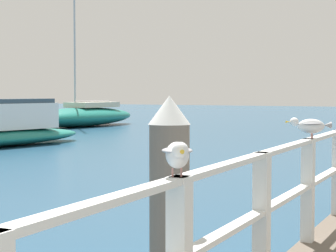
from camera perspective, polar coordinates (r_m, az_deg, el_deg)
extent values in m
cube|color=silver|center=(5.04, 8.67, -8.45)|extent=(0.12, 0.12, 1.06)
cube|color=silver|center=(6.50, 12.83, -5.84)|extent=(0.12, 0.12, 1.06)
cylinder|color=#6B6056|center=(4.38, 0.13, -11.30)|extent=(0.28, 0.28, 1.74)
cone|color=white|center=(4.24, 0.13, 1.50)|extent=(0.29, 0.29, 0.20)
ellipsoid|color=white|center=(3.49, 0.85, -2.72)|extent=(0.26, 0.31, 0.15)
sphere|color=white|center=(3.31, 1.15, -2.26)|extent=(0.09, 0.09, 0.09)
cone|color=gold|center=(3.24, 1.27, -2.37)|extent=(0.05, 0.06, 0.02)
cone|color=#939399|center=(3.65, 0.59, -2.29)|extent=(0.10, 0.10, 0.07)
ellipsoid|color=#939399|center=(3.48, 0.85, -2.29)|extent=(0.27, 0.28, 0.04)
cylinder|color=tan|center=(3.51, 1.24, -4.32)|extent=(0.01, 0.01, 0.05)
cylinder|color=tan|center=(3.51, 0.43, -4.33)|extent=(0.01, 0.01, 0.05)
ellipsoid|color=white|center=(6.53, 13.12, -0.01)|extent=(0.31, 0.24, 0.15)
sphere|color=white|center=(6.49, 11.63, 0.38)|extent=(0.09, 0.09, 0.09)
cone|color=gold|center=(6.48, 11.06, 0.38)|extent=(0.06, 0.04, 0.02)
cone|color=#939399|center=(6.58, 14.56, 0.08)|extent=(0.10, 0.10, 0.07)
ellipsoid|color=#939399|center=(6.53, 13.12, 0.22)|extent=(0.28, 0.26, 0.04)
cylinder|color=tan|center=(6.52, 13.25, -0.90)|extent=(0.01, 0.01, 0.05)
cylinder|color=tan|center=(6.57, 13.14, -0.87)|extent=(0.01, 0.01, 0.05)
cube|color=white|center=(23.29, -14.03, 0.92)|extent=(2.08, 3.16, 0.94)
cube|color=#334756|center=(23.28, -14.05, 2.27)|extent=(1.93, 2.86, 0.16)
ellipsoid|color=#197266|center=(34.61, -8.13, 0.83)|extent=(3.88, 8.79, 1.05)
cylinder|color=#B2B2B7|center=(34.47, -8.67, 9.45)|extent=(0.10, 0.10, 9.33)
cylinder|color=#B2B2B7|center=(35.39, -7.00, 2.30)|extent=(0.43, 2.97, 0.08)
cube|color=beige|center=(35.37, -7.04, 1.98)|extent=(1.98, 3.23, 0.30)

